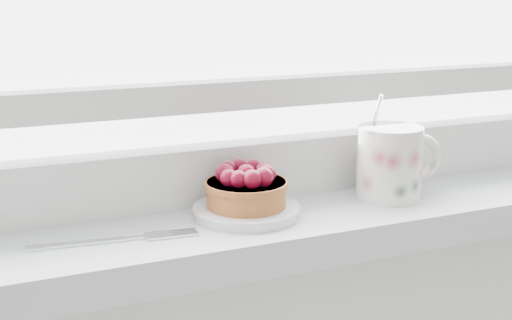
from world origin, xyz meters
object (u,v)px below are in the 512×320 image
raspberry_tart (246,187)px  floral_mug (391,161)px  fork (113,240)px  saucer (246,211)px

raspberry_tart → floral_mug: size_ratio=0.74×
raspberry_tart → fork: 0.16m
raspberry_tart → fork: raspberry_tart is taller
floral_mug → fork: size_ratio=0.73×
raspberry_tart → floral_mug: floral_mug is taller
saucer → fork: bearing=-172.9°
saucer → fork: 0.16m
floral_mug → raspberry_tart: bearing=178.3°
saucer → raspberry_tart: bearing=123.8°
saucer → fork: size_ratio=0.70×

